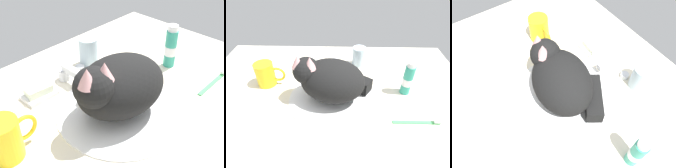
{
  "view_description": "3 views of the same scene",
  "coord_description": "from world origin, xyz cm",
  "views": [
    {
      "loc": [
        -42.85,
        -37.51,
        49.36
      ],
      "look_at": [
        0.77,
        3.57,
        6.74
      ],
      "focal_mm": 46.77,
      "sensor_mm": 36.0,
      "label": 1
    },
    {
      "loc": [
        3.38,
        -52.29,
        48.83
      ],
      "look_at": [
        1.98,
        0.08,
        6.79
      ],
      "focal_mm": 30.24,
      "sensor_mm": 36.0,
      "label": 2
    },
    {
      "loc": [
        30.92,
        -20.54,
        62.36
      ],
      "look_at": [
        -0.25,
        0.96,
        5.88
      ],
      "focal_mm": 35.21,
      "sensor_mm": 36.0,
      "label": 3
    }
  ],
  "objects": [
    {
      "name": "soap_dish",
      "position": [
        -10.36,
        20.56,
        0.6
      ],
      "size": [
        9.0,
        6.4,
        1.2
      ],
      "primitive_type": "cube",
      "color": "white",
      "rests_on": "ground_plane"
    },
    {
      "name": "sink_basin",
      "position": [
        0.0,
        0.0,
        0.45
      ],
      "size": [
        32.63,
        32.63,
        0.89
      ],
      "primitive_type": "cylinder",
      "color": "white",
      "rests_on": "ground_plane"
    },
    {
      "name": "rinse_cup",
      "position": [
        11.0,
        23.4,
        4.48
      ],
      "size": [
        6.09,
        6.09,
        8.97
      ],
      "color": "silver",
      "rests_on": "ground_plane"
    },
    {
      "name": "ground_plane",
      "position": [
        0.0,
        0.0,
        -1.5
      ],
      "size": [
        110.0,
        82.5,
        3.0
      ],
      "primitive_type": "cube",
      "color": "silver"
    },
    {
      "name": "soap_bar",
      "position": [
        -10.36,
        20.56,
        2.28
      ],
      "size": [
        7.45,
        4.79,
        2.16
      ],
      "primitive_type": "cube",
      "rotation": [
        0.0,
        0.0,
        -0.11
      ],
      "color": "silver",
      "rests_on": "soap_dish"
    },
    {
      "name": "toothbrush",
      "position": [
        28.94,
        -11.27,
        0.52
      ],
      "size": [
        15.48,
        1.44,
        1.6
      ],
      "color": "#4CB266",
      "rests_on": "ground_plane"
    },
    {
      "name": "faucet",
      "position": [
        0.0,
        21.06,
        2.21
      ],
      "size": [
        14.75,
        9.05,
        5.31
      ],
      "color": "silver",
      "rests_on": "ground_plane"
    },
    {
      "name": "cat",
      "position": [
        -0.95,
        0.44,
        8.72
      ],
      "size": [
        29.43,
        23.34,
        17.71
      ],
      "color": "black",
      "rests_on": "sink_basin"
    },
    {
      "name": "coffee_mug",
      "position": [
        -26.92,
        8.02,
        4.85
      ],
      "size": [
        11.83,
        7.41,
        9.7
      ],
      "color": "yellow",
      "rests_on": "ground_plane"
    },
    {
      "name": "toothpaste_bottle",
      "position": [
        27.85,
        4.12,
        6.39
      ],
      "size": [
        3.75,
        3.75,
        13.72
      ],
      "color": "teal",
      "rests_on": "ground_plane"
    }
  ]
}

